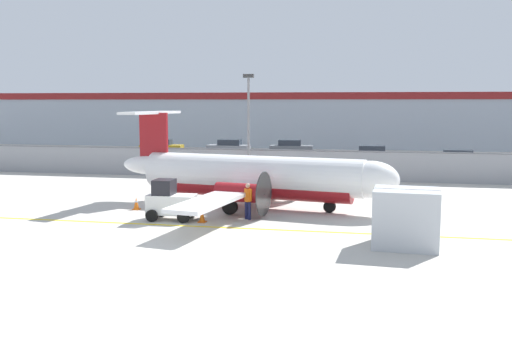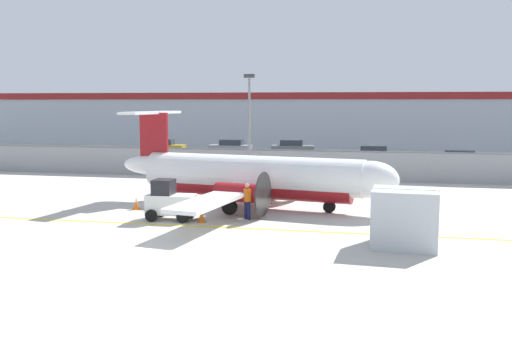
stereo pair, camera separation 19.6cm
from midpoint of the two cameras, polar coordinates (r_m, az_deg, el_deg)
The scene contains 16 objects.
ground_plane at distance 25.23m, azimuth -5.06°, elevation -5.60°, with size 140.00×140.00×0.01m.
perimeter_fence at distance 40.46m, azimuth 1.36°, elevation 0.75°, with size 98.00×0.10×2.10m.
parking_lot_strip at distance 51.87m, azimuth 3.58°, elevation 0.93°, with size 98.00×17.00×0.12m.
background_building at distance 69.98m, azimuth 5.68°, elevation 5.09°, with size 91.00×8.10×6.50m.
commuter_airplane at distance 29.35m, azimuth 0.31°, elevation -0.64°, with size 15.25×16.03×4.92m.
baggage_tug at distance 26.73m, azimuth -8.38°, elevation -3.08°, with size 2.34×1.39×1.88m.
ground_crew_worker at distance 26.47m, azimuth -0.67°, elevation -2.89°, with size 0.48×0.48×1.70m.
cargo_container at distance 22.21m, azimuth 14.87°, elevation -4.65°, with size 2.54×2.17×2.20m.
traffic_cone_near_left at distance 29.62m, azimuth -11.70°, elevation -3.24°, with size 0.36×0.36×0.64m.
traffic_cone_near_right at distance 26.09m, azimuth -5.26°, elevation -4.49°, with size 0.36×0.36×0.64m.
parked_car_0 at distance 57.99m, azimuth -9.16°, elevation 2.32°, with size 4.32×2.26×1.58m.
parked_car_1 at distance 57.01m, azimuth -2.46°, elevation 2.32°, with size 4.20×2.01×1.58m.
parked_car_2 at distance 56.48m, azimuth 3.78°, elevation 2.27°, with size 4.33×2.28×1.58m.
parked_car_3 at distance 50.17m, azimuth 11.92°, elevation 1.55°, with size 4.24×2.08×1.58m.
parked_car_4 at distance 47.61m, azimuth 19.62°, elevation 1.01°, with size 4.35×2.33×1.58m.
apron_light_pole at distance 38.31m, azimuth -0.52°, elevation 5.18°, with size 0.70×0.30×7.27m.
Camera 2 is at (7.13, -21.58, 5.47)m, focal length 40.00 mm.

